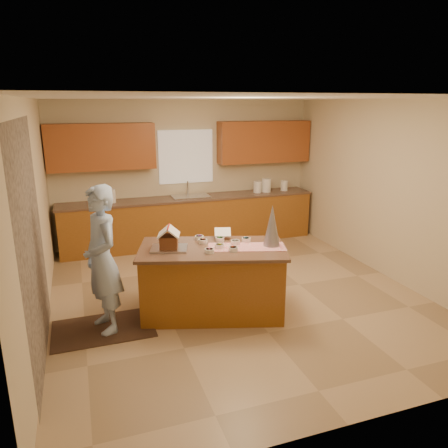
{
  "coord_description": "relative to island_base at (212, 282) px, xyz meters",
  "views": [
    {
      "loc": [
        -1.99,
        -5.28,
        2.64
      ],
      "look_at": [
        -0.1,
        0.2,
        1.0
      ],
      "focal_mm": 34.4,
      "sensor_mm": 36.0,
      "label": 1
    }
  ],
  "objects": [
    {
      "name": "floor",
      "position": [
        0.47,
        0.41,
        -0.43
      ],
      "size": [
        5.5,
        5.5,
        0.0
      ],
      "primitive_type": "plane",
      "color": "tan",
      "rests_on": "ground"
    },
    {
      "name": "ceiling",
      "position": [
        0.47,
        0.41,
        2.27
      ],
      "size": [
        5.5,
        5.5,
        0.0
      ],
      "primitive_type": "plane",
      "color": "silver",
      "rests_on": "floor"
    },
    {
      "name": "wall_back",
      "position": [
        0.47,
        3.16,
        0.92
      ],
      "size": [
        5.5,
        5.5,
        0.0
      ],
      "primitive_type": "plane",
      "color": "beige",
      "rests_on": "floor"
    },
    {
      "name": "wall_front",
      "position": [
        0.47,
        -2.34,
        0.92
      ],
      "size": [
        5.5,
        5.5,
        0.0
      ],
      "primitive_type": "plane",
      "color": "beige",
      "rests_on": "floor"
    },
    {
      "name": "wall_left",
      "position": [
        -2.03,
        0.41,
        0.92
      ],
      "size": [
        5.5,
        5.5,
        0.0
      ],
      "primitive_type": "plane",
      "color": "beige",
      "rests_on": "floor"
    },
    {
      "name": "wall_right",
      "position": [
        2.97,
        0.41,
        0.92
      ],
      "size": [
        5.5,
        5.5,
        0.0
      ],
      "primitive_type": "plane",
      "color": "beige",
      "rests_on": "floor"
    },
    {
      "name": "stone_accent",
      "position": [
        -2.01,
        -0.39,
        0.82
      ],
      "size": [
        0.0,
        2.5,
        2.5
      ],
      "primitive_type": "plane",
      "rotation": [
        1.57,
        0.0,
        1.57
      ],
      "color": "gray",
      "rests_on": "wall_left"
    },
    {
      "name": "window_curtain",
      "position": [
        0.47,
        3.13,
        1.22
      ],
      "size": [
        1.05,
        0.03,
        1.0
      ],
      "primitive_type": "cube",
      "color": "white",
      "rests_on": "wall_back"
    },
    {
      "name": "back_counter_base",
      "position": [
        0.47,
        2.86,
        0.01
      ],
      "size": [
        4.8,
        0.6,
        0.88
      ],
      "primitive_type": "cube",
      "color": "brown",
      "rests_on": "floor"
    },
    {
      "name": "back_counter_top",
      "position": [
        0.47,
        2.86,
        0.47
      ],
      "size": [
        4.85,
        0.63,
        0.04
      ],
      "primitive_type": "cube",
      "color": "brown",
      "rests_on": "back_counter_base"
    },
    {
      "name": "upper_cabinet_left",
      "position": [
        -1.08,
        2.98,
        1.47
      ],
      "size": [
        1.85,
        0.35,
        0.8
      ],
      "primitive_type": "cube",
      "color": "#9C4921",
      "rests_on": "wall_back"
    },
    {
      "name": "upper_cabinet_right",
      "position": [
        2.02,
        2.98,
        1.47
      ],
      "size": [
        1.85,
        0.35,
        0.8
      ],
      "primitive_type": "cube",
      "color": "#9C4921",
      "rests_on": "wall_back"
    },
    {
      "name": "sink",
      "position": [
        0.47,
        2.86,
        0.46
      ],
      "size": [
        0.7,
        0.45,
        0.12
      ],
      "primitive_type": "cube",
      "color": "silver",
      "rests_on": "back_counter_top"
    },
    {
      "name": "faucet",
      "position": [
        0.47,
        3.04,
        0.63
      ],
      "size": [
        0.03,
        0.03,
        0.28
      ],
      "primitive_type": "cylinder",
      "color": "silver",
      "rests_on": "back_counter_top"
    },
    {
      "name": "island_base",
      "position": [
        0.0,
        0.0,
        0.0
      ],
      "size": [
        1.92,
        1.34,
        0.85
      ],
      "primitive_type": "cube",
      "rotation": [
        0.0,
        0.0,
        -0.3
      ],
      "color": "brown",
      "rests_on": "floor"
    },
    {
      "name": "island_top",
      "position": [
        0.0,
        0.0,
        0.45
      ],
      "size": [
        2.02,
        1.44,
        0.04
      ],
      "primitive_type": "cube",
      "rotation": [
        0.0,
        0.0,
        -0.3
      ],
      "color": "brown",
      "rests_on": "island_base"
    },
    {
      "name": "table_runner",
      "position": [
        0.42,
        -0.13,
        0.47
      ],
      "size": [
        1.03,
        0.62,
        0.01
      ],
      "primitive_type": "cube",
      "rotation": [
        0.0,
        0.0,
        -0.3
      ],
      "color": "#B30C1F",
      "rests_on": "island_top"
    },
    {
      "name": "baking_tray",
      "position": [
        -0.52,
        0.11,
        0.48
      ],
      "size": [
        0.52,
        0.45,
        0.02
      ],
      "primitive_type": "cube",
      "rotation": [
        0.0,
        0.0,
        -0.3
      ],
      "color": "silver",
      "rests_on": "island_top"
    },
    {
      "name": "cookbook",
      "position": [
        0.25,
        0.31,
        0.55
      ],
      "size": [
        0.25,
        0.22,
        0.09
      ],
      "primitive_type": "cube",
      "rotation": [
        -1.13,
        0.0,
        -0.3
      ],
      "color": "white",
      "rests_on": "island_top"
    },
    {
      "name": "tinsel_tree",
      "position": [
        0.74,
        -0.17,
        0.73
      ],
      "size": [
        0.27,
        0.27,
        0.53
      ],
      "primitive_type": "cone",
      "rotation": [
        0.0,
        0.0,
        -0.3
      ],
      "color": "silver",
      "rests_on": "island_top"
    },
    {
      "name": "rug",
      "position": [
        -1.39,
        0.0,
        -0.42
      ],
      "size": [
        1.19,
        0.78,
        0.01
      ],
      "primitive_type": "cube",
      "color": "black",
      "rests_on": "floor"
    },
    {
      "name": "boy",
      "position": [
        -1.34,
        0.0,
        0.46
      ],
      "size": [
        0.58,
        0.73,
        1.75
      ],
      "primitive_type": "imported",
      "rotation": [
        0.0,
        0.0,
        -1.29
      ],
      "color": "#AFCDF8",
      "rests_on": "rug"
    },
    {
      "name": "canister_a",
      "position": [
        1.85,
        2.86,
        0.61
      ],
      "size": [
        0.16,
        0.16,
        0.23
      ],
      "primitive_type": "cylinder",
      "color": "white",
      "rests_on": "back_counter_top"
    },
    {
      "name": "canister_b",
      "position": [
        2.04,
        2.86,
        0.63
      ],
      "size": [
        0.19,
        0.19,
        0.27
      ],
      "primitive_type": "cylinder",
      "color": "white",
      "rests_on": "back_counter_top"
    },
    {
      "name": "canister_c",
      "position": [
        2.44,
        2.86,
        0.6
      ],
      "size": [
        0.14,
        0.14,
        0.21
      ],
      "primitive_type": "cylinder",
      "color": "white",
      "rests_on": "back_counter_top"
    },
    {
      "name": "paper_towel",
      "position": [
        -0.96,
        2.86,
        0.62
      ],
      "size": [
        0.11,
        0.11,
        0.25
      ],
      "primitive_type": "cylinder",
      "color": "white",
      "rests_on": "back_counter_top"
    },
    {
      "name": "gingerbread_house",
      "position": [
        -0.52,
        0.11,
        0.59
      ],
      "size": [
        0.33,
        0.34,
        0.27
      ],
      "color": "brown",
      "rests_on": "baking_tray"
    },
    {
      "name": "candy_bowls",
      "position": [
        0.13,
        0.05,
        0.49
      ],
      "size": [
        0.7,
        0.69,
        0.05
      ],
      "color": "#DA4626",
      "rests_on": "island_top"
    }
  ]
}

